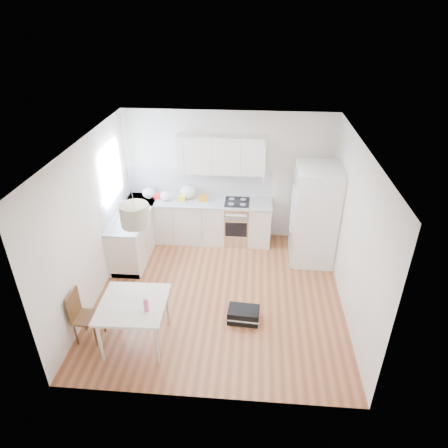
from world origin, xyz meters
name	(u,v)px	position (x,y,z in m)	size (l,w,h in m)	color
floor	(220,294)	(0.00, 0.00, 0.00)	(4.20, 4.20, 0.00)	brown
ceiling	(219,146)	(0.00, 0.00, 2.70)	(4.20, 4.20, 0.00)	white
wall_back	(229,177)	(0.00, 2.10, 1.35)	(4.20, 4.20, 0.00)	silver
wall_left	(91,222)	(-2.10, 0.00, 1.35)	(4.20, 4.20, 0.00)	silver
wall_right	(353,233)	(2.10, 0.00, 1.35)	(4.20, 4.20, 0.00)	silver
window_glassblock	(111,173)	(-2.09, 1.15, 1.75)	(0.02, 1.00, 1.00)	#BFE0F9
cabinets_back	(199,221)	(-0.60, 1.80, 0.44)	(3.00, 0.60, 0.88)	silver
cabinets_left	(135,233)	(-1.80, 1.20, 0.44)	(0.60, 1.80, 0.88)	silver
counter_back	(198,202)	(-0.60, 1.80, 0.90)	(3.02, 0.64, 0.04)	#A4A6A9
counter_left	(133,213)	(-1.80, 1.20, 0.90)	(0.64, 1.82, 0.04)	#A4A6A9
backsplash_back	(200,182)	(-0.60, 2.09, 1.21)	(3.00, 0.01, 0.58)	white
backsplash_left	(116,198)	(-2.09, 1.20, 1.21)	(0.01, 1.80, 0.58)	white
upper_cabinets	(220,155)	(-0.15, 1.94, 1.88)	(1.70, 0.32, 0.75)	silver
range_oven	(237,223)	(0.20, 1.80, 0.44)	(0.50, 0.61, 0.88)	silver
sink	(132,214)	(-1.80, 1.15, 0.92)	(0.50, 0.80, 0.16)	silver
refrigerator	(315,215)	(1.71, 1.32, 0.96)	(0.90, 0.96, 1.91)	white
dining_table	(133,307)	(-1.13, -1.21, 0.67)	(0.97, 0.97, 0.75)	beige
dining_chair	(88,317)	(-1.85, -1.20, 0.43)	(0.36, 0.36, 0.85)	#452A14
drink_bottle	(146,304)	(-0.89, -1.34, 0.86)	(0.06, 0.06, 0.23)	#DD3D77
gym_bag	(244,315)	(0.44, -0.62, 0.11)	(0.49, 0.32, 0.23)	black
pendant_lamp	(135,215)	(-0.94, -1.20, 2.18)	(0.36, 0.36, 0.28)	#C0B593
grocery_bag_a	(148,193)	(-1.64, 1.83, 1.03)	(0.25, 0.22, 0.23)	white
grocery_bag_b	(166,196)	(-1.26, 1.76, 1.02)	(0.23, 0.19, 0.21)	white
grocery_bag_c	(188,192)	(-0.83, 1.90, 1.06)	(0.32, 0.27, 0.29)	white
grocery_bag_d	(137,203)	(-1.76, 1.40, 1.02)	(0.22, 0.18, 0.19)	white
grocery_bag_e	(125,211)	(-1.87, 1.02, 1.04)	(0.27, 0.23, 0.24)	white
snack_orange	(203,198)	(-0.50, 1.80, 0.98)	(0.17, 0.11, 0.12)	orange
snack_yellow	(181,198)	(-0.94, 1.77, 0.98)	(0.16, 0.10, 0.11)	yellow
snack_red	(157,196)	(-1.46, 1.85, 0.97)	(0.15, 0.10, 0.10)	red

